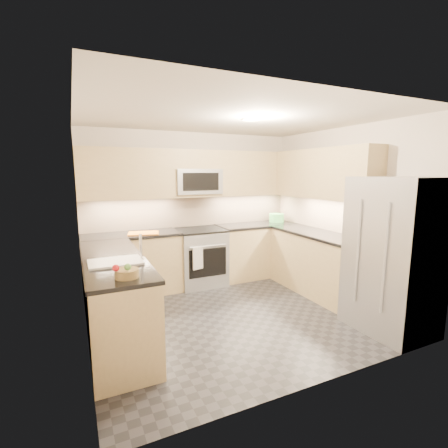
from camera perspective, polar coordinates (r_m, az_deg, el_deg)
floor at (r=4.46m, az=1.98°, el=-15.43°), size 3.60×3.20×0.00m
ceiling at (r=4.10m, az=2.18°, el=18.21°), size 3.60×3.20×0.02m
wall_back at (r=5.56m, az=-5.48°, el=2.88°), size 3.60×0.02×2.50m
wall_front at (r=2.80m, az=17.25°, el=-3.75°), size 3.60×0.02×2.50m
wall_left at (r=3.66m, az=-23.91°, el=-1.15°), size 0.02×3.20×2.50m
wall_right at (r=5.17m, az=20.14°, el=1.88°), size 0.02×3.20×2.50m
base_cab_back_left at (r=5.16m, az=-15.75°, el=-6.99°), size 1.42×0.60×0.90m
base_cab_back_right at (r=5.89m, az=5.71°, el=-4.68°), size 1.42×0.60×0.90m
base_cab_right at (r=5.23m, az=16.14°, el=-6.80°), size 0.60×1.70×0.90m
base_cab_peninsula at (r=3.88m, az=-18.60°, el=-12.53°), size 0.60×2.00×0.90m
countertop_back_left at (r=5.05m, az=-15.98°, el=-1.86°), size 1.42×0.63×0.04m
countertop_back_right at (r=5.80m, az=5.78°, el=-0.16°), size 1.42×0.63×0.04m
countertop_right at (r=5.12m, az=16.38°, el=-1.73°), size 0.63×1.70×0.04m
countertop_peninsula at (r=3.74m, az=-18.97°, el=-5.82°), size 0.63×2.00×0.04m
upper_cab_back at (r=5.36m, az=-4.94°, el=8.82°), size 3.60×0.35×0.75m
upper_cab_right at (r=5.21m, az=16.96°, el=8.45°), size 0.35×1.95×0.75m
backsplash_back at (r=5.56m, az=-5.46°, el=2.31°), size 3.60×0.01×0.51m
backsplash_right at (r=5.49m, az=16.75°, el=1.88°), size 0.01×2.30×0.51m
gas_range at (r=5.40m, az=-4.19°, el=-5.87°), size 0.76×0.65×0.91m
range_cooktop at (r=5.30m, az=-4.25°, el=-1.06°), size 0.76×0.65×0.03m
oven_door_glass at (r=5.11m, az=-2.85°, el=-6.80°), size 0.62×0.02×0.45m
oven_handle at (r=5.02m, az=-2.79°, el=-3.90°), size 0.60×0.02×0.02m
microwave at (r=5.34m, az=-4.83°, el=7.47°), size 0.76×0.40×0.40m
microwave_door at (r=5.15m, az=-4.03°, el=7.42°), size 0.60×0.01×0.28m
refrigerator at (r=4.22m, az=27.59°, el=-4.96°), size 0.70×0.90×1.80m
fridge_handle_left at (r=3.82m, az=26.40°, el=-5.51°), size 0.02×0.02×1.20m
fridge_handle_right at (r=4.05m, az=22.42°, el=-4.46°), size 0.02×0.02×1.20m
sink_basin at (r=3.51m, az=-18.48°, el=-7.44°), size 0.52×0.38×0.16m
faucet at (r=3.50m, az=-14.41°, el=-3.93°), size 0.03×0.03×0.28m
utensil_bowl at (r=6.05m, az=9.23°, el=1.09°), size 0.32×0.32×0.15m
cutting_board at (r=5.00m, az=-13.96°, el=-1.58°), size 0.51×0.41×0.01m
fruit_basket at (r=2.99m, az=-16.73°, el=-8.32°), size 0.25×0.25×0.07m
fruit_apple at (r=2.90m, az=-18.49°, el=-7.36°), size 0.06×0.06×0.06m
fruit_pear at (r=2.90m, az=-16.58°, el=-7.25°), size 0.06×0.06×0.06m
dish_towel_check at (r=4.98m, az=-4.62°, el=-6.04°), size 0.18×0.06×0.35m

